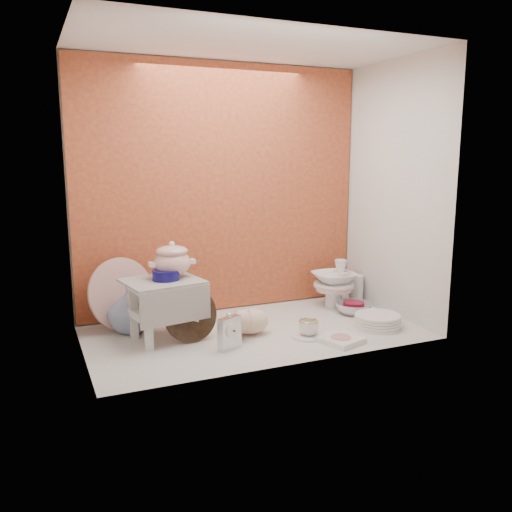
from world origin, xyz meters
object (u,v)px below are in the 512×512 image
Objects in this scene: gold_rim_teacup at (309,327)px; dinner_plate_stack at (378,321)px; mantel_clock at (229,331)px; plush_pig at (251,321)px; blue_white_vase at (130,309)px; floral_platter at (122,294)px; step_stool at (163,310)px; crystal_bowl at (354,308)px; porcelain_tower at (334,283)px; soup_tureen at (172,259)px.

gold_rim_teacup is 0.40× the size of dinner_plate_stack.
mantel_clock is 0.45m from gold_rim_teacup.
plush_pig is 0.31m from gold_rim_teacup.
mantel_clock reaches higher than plush_pig.
blue_white_vase is at bearing 159.75° from dinner_plate_stack.
floral_platter reaches higher than blue_white_vase.
step_stool is 1.18m from crystal_bowl.
blue_white_vase is at bearing 134.28° from plush_pig.
porcelain_tower is (0.88, 0.45, 0.06)m from mantel_clock.
floral_platter is 1.32m from porcelain_tower.
dinner_plate_stack is (0.71, -0.17, -0.04)m from plush_pig.
floral_platter is 0.70m from mantel_clock.
blue_white_vase is 0.86× the size of porcelain_tower.
blue_white_vase is at bearing 151.09° from gold_rim_teacup.
porcelain_tower reaches higher than mantel_clock.
soup_tureen reaches higher than porcelain_tower.
blue_white_vase is (0.03, -0.07, -0.07)m from floral_platter.
soup_tureen is 1.27× the size of mantel_clock.
crystal_bowl is 0.72× the size of porcelain_tower.
crystal_bowl is at bearing 30.13° from gold_rim_teacup.
plush_pig is at bearing 17.98° from mantel_clock.
porcelain_tower is (-0.03, 0.18, 0.12)m from crystal_bowl.
mantel_clock reaches higher than gold_rim_teacup.
step_stool is at bearing 110.58° from mantel_clock.
crystal_bowl is (0.73, 0.10, -0.04)m from plush_pig.
dinner_plate_stack is at bearing -16.59° from soup_tureen.
soup_tureen reaches higher than floral_platter.
step_stool is at bearing -54.56° from blue_white_vase.
soup_tureen is at bearing 98.80° from mantel_clock.
crystal_bowl is (0.02, 0.27, -0.00)m from dinner_plate_stack.
soup_tureen is 0.50m from mantel_clock.
floral_platter is 0.73m from plush_pig.
mantel_clock is 0.95m from crystal_bowl.
blue_white_vase is 1.38m from dinner_plate_stack.
crystal_bowl is at bearing 85.49° from dinner_plate_stack.
crystal_bowl is (0.46, 0.27, -0.02)m from gold_rim_teacup.
soup_tureen is 0.39m from floral_platter.
floral_platter is 1.05m from gold_rim_teacup.
mantel_clock is at bearing 179.47° from dinner_plate_stack.
dinner_plate_stack is (1.16, -0.28, -0.12)m from step_stool.
soup_tureen reaches higher than gold_rim_teacup.
floral_platter reaches higher than step_stool.
soup_tureen is 0.81m from gold_rim_teacup.
crystal_bowl is at bearing -7.15° from mantel_clock.
blue_white_vase is 0.98m from gold_rim_teacup.
dinner_plate_stack is 1.24× the size of crystal_bowl.
mantel_clock is at bearing 179.72° from gold_rim_teacup.
blue_white_vase is at bearing 171.22° from crystal_bowl.
gold_rim_teacup is at bearing -149.87° from crystal_bowl.
crystal_bowl is at bearing -80.49° from porcelain_tower.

